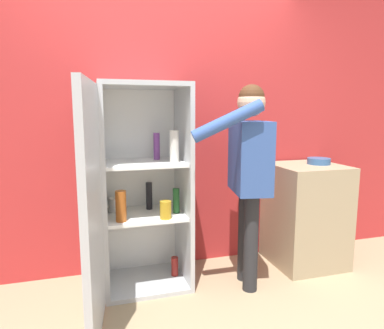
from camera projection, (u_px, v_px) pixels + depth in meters
ground_plane at (191, 324)px, 2.30m from camera, size 12.00×12.00×0.00m
wall_back at (160, 128)px, 3.04m from camera, size 7.00×0.06×2.55m
refrigerator at (134, 191)px, 2.61m from camera, size 0.81×1.23×1.63m
person at (249, 163)px, 2.68m from camera, size 0.70×0.59×1.62m
counter at (305, 214)px, 3.18m from camera, size 0.61×0.61×0.94m
bowl at (319, 161)px, 3.15m from camera, size 0.21×0.21×0.06m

